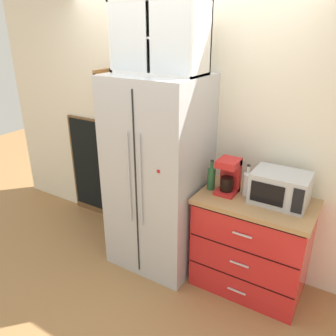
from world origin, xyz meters
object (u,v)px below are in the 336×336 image
(bottle_green, at_px, (211,176))
(mug_cream, at_px, (258,194))
(refrigerator, at_px, (159,175))
(chalkboard_menu, at_px, (91,167))
(mug_charcoal, at_px, (258,194))
(microwave, at_px, (280,188))
(coffee_maker, at_px, (229,176))
(bottle_clear, at_px, (247,182))

(bottle_green, bearing_deg, mug_cream, 6.11)
(refrigerator, xyz_separation_m, chalkboard_menu, (-1.22, 0.34, -0.31))
(mug_charcoal, bearing_deg, microwave, 12.49)
(coffee_maker, bearing_deg, microwave, 5.64)
(coffee_maker, relative_size, mug_charcoal, 2.49)
(mug_cream, bearing_deg, refrigerator, -173.71)
(microwave, bearing_deg, coffee_maker, -174.36)
(mug_charcoal, relative_size, bottle_green, 0.45)
(microwave, height_order, mug_charcoal, microwave)
(mug_cream, relative_size, bottle_green, 0.40)
(refrigerator, xyz_separation_m, microwave, (1.09, 0.12, 0.09))
(mug_charcoal, xyz_separation_m, bottle_green, (-0.41, -0.03, 0.07))
(refrigerator, bearing_deg, mug_cream, 6.29)
(mug_cream, relative_size, bottle_clear, 0.39)
(bottle_green, relative_size, bottle_clear, 0.99)
(refrigerator, bearing_deg, microwave, 6.52)
(refrigerator, bearing_deg, mug_charcoal, 5.44)
(refrigerator, relative_size, chalkboard_menu, 1.50)
(refrigerator, bearing_deg, chalkboard_menu, 164.66)
(microwave, height_order, bottle_clear, bottle_clear)
(microwave, distance_m, chalkboard_menu, 2.35)
(bottle_green, bearing_deg, mug_charcoal, 4.20)
(refrigerator, bearing_deg, bottle_green, 6.44)
(microwave, distance_m, mug_charcoal, 0.19)
(coffee_maker, relative_size, chalkboard_menu, 0.25)
(refrigerator, relative_size, coffee_maker, 5.98)
(bottle_clear, bearing_deg, mug_cream, -5.10)
(bottle_green, bearing_deg, bottle_clear, 9.95)
(microwave, height_order, chalkboard_menu, chalkboard_menu)
(coffee_maker, distance_m, mug_cream, 0.28)
(refrigerator, xyz_separation_m, mug_cream, (0.92, 0.10, 0.01))
(microwave, bearing_deg, mug_charcoal, -167.51)
(microwave, distance_m, bottle_clear, 0.27)
(mug_charcoal, height_order, mug_cream, mug_charcoal)
(coffee_maker, height_order, chalkboard_menu, chalkboard_menu)
(bottle_clear, bearing_deg, microwave, 2.76)
(mug_charcoal, height_order, bottle_clear, bottle_clear)
(coffee_maker, xyz_separation_m, bottle_clear, (0.15, 0.03, -0.03))
(microwave, relative_size, chalkboard_menu, 0.36)
(microwave, relative_size, bottle_green, 1.61)
(coffee_maker, bearing_deg, mug_cream, 4.27)
(microwave, xyz_separation_m, chalkboard_menu, (-2.31, 0.21, -0.40))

